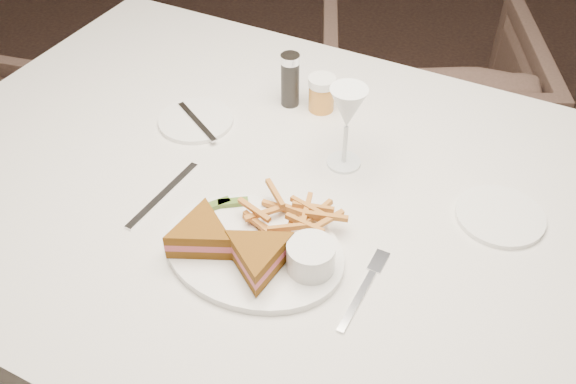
# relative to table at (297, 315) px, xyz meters

# --- Properties ---
(ground) EXTENTS (5.00, 5.00, 0.00)m
(ground) POSITION_rel_table_xyz_m (0.06, 0.28, -0.38)
(ground) COLOR black
(ground) RESTS_ON ground
(table) EXTENTS (1.64, 1.14, 0.75)m
(table) POSITION_rel_table_xyz_m (0.00, 0.00, 0.00)
(table) COLOR silver
(table) RESTS_ON ground
(chair_far) EXTENTS (0.85, 0.83, 0.69)m
(chair_far) POSITION_rel_table_xyz_m (0.02, 0.97, -0.03)
(chair_far) COLOR #423028
(chair_far) RESTS_ON ground
(table_setting) EXTENTS (0.81, 0.66, 0.18)m
(table_setting) POSITION_rel_table_xyz_m (-0.00, -0.07, 0.41)
(table_setting) COLOR white
(table_setting) RESTS_ON table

